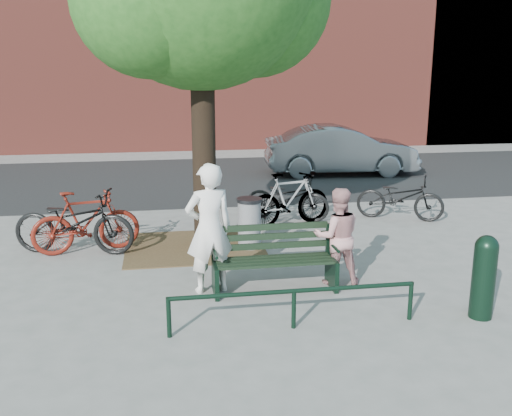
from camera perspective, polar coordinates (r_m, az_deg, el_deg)
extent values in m
plane|color=gray|center=(8.20, 1.85, -8.26)|extent=(90.00, 90.00, 0.00)
cube|color=brown|center=(10.14, -6.14, -3.86)|extent=(2.40, 2.00, 0.02)
cube|color=black|center=(16.31, -3.95, 3.02)|extent=(40.00, 7.00, 0.01)
cube|color=black|center=(8.01, -4.08, -7.13)|extent=(0.06, 0.52, 0.45)
cube|color=black|center=(8.08, -4.29, -3.60)|extent=(0.06, 0.06, 0.44)
cylinder|color=black|center=(7.78, -4.07, -4.61)|extent=(0.04, 0.36, 0.04)
cube|color=black|center=(8.32, 7.59, -6.40)|extent=(0.06, 0.52, 0.45)
cube|color=black|center=(8.38, 7.23, -3.01)|extent=(0.06, 0.06, 0.44)
cylinder|color=black|center=(8.09, 7.89, -3.96)|extent=(0.04, 0.36, 0.04)
cube|color=black|center=(8.04, 1.88, -5.30)|extent=(1.64, 0.46, 0.04)
cube|color=black|center=(8.17, 1.58, -2.85)|extent=(1.64, 0.03, 0.47)
cylinder|color=black|center=(6.87, -8.71, -10.76)|extent=(0.06, 0.06, 0.50)
cylinder|color=black|center=(7.03, 3.80, -10.02)|extent=(0.06, 0.06, 0.50)
cylinder|color=black|center=(7.49, 15.19, -8.94)|extent=(0.06, 0.06, 0.50)
cylinder|color=black|center=(6.94, 3.83, -8.29)|extent=(3.00, 0.06, 0.06)
cylinder|color=black|center=(9.74, -5.25, 6.83)|extent=(0.40, 0.40, 3.80)
imported|color=white|center=(7.92, -4.71, -2.06)|extent=(0.74, 0.56, 1.84)
imported|color=tan|center=(8.33, 8.13, -2.83)|extent=(0.74, 0.60, 1.43)
cylinder|color=black|center=(7.76, 21.77, -6.92)|extent=(0.29, 0.29, 0.94)
sphere|color=black|center=(7.61, 22.09, -3.61)|extent=(0.29, 0.29, 0.29)
cylinder|color=gray|center=(9.92, -0.67, -1.72)|extent=(0.40, 0.40, 0.84)
cylinder|color=black|center=(9.81, -0.68, 0.80)|extent=(0.44, 0.44, 0.06)
imported|color=black|center=(10.09, -17.76, -1.39)|extent=(2.19, 1.21, 1.09)
imported|color=#61160D|center=(10.10, -16.65, -1.32)|extent=(1.87, 0.90, 1.08)
imported|color=black|center=(11.79, 3.16, 1.02)|extent=(1.85, 1.31, 0.92)
imported|color=gray|center=(11.34, 3.34, 0.89)|extent=(1.86, 0.98, 1.08)
imported|color=black|center=(12.16, 14.22, 1.02)|extent=(1.86, 1.34, 0.93)
imported|color=slate|center=(16.91, 8.46, 5.74)|extent=(4.46, 1.83, 1.44)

